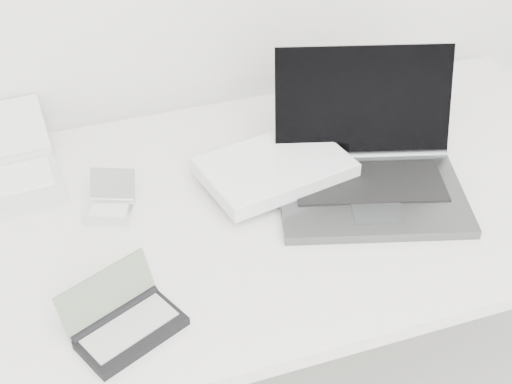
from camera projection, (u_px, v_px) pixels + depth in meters
name	position (u px, v px, depth m)	size (l,w,h in m)	color
desk	(263.00, 218.00, 1.49)	(1.60, 0.80, 0.73)	white
laptop_large	(332.00, 168.00, 1.49)	(0.57, 0.43, 0.25)	#4E5053
pda_silver	(111.00, 205.00, 1.43)	(0.12, 0.13, 0.07)	white
palmtop_charcoal	(125.00, 322.00, 1.18)	(0.21, 0.19, 0.09)	black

